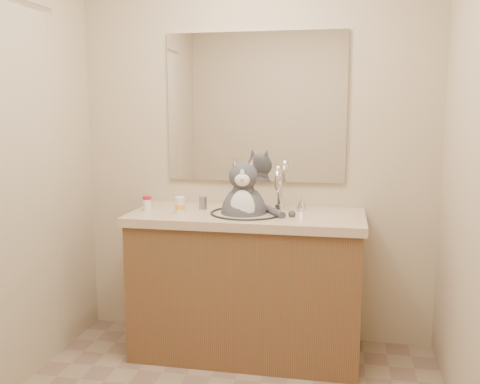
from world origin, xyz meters
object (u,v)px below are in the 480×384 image
pill_bottle_redcap (147,203)px  pill_bottle_orange (180,206)px  cat (244,211)px  grey_canister (203,203)px

pill_bottle_redcap → pill_bottle_orange: (0.22, -0.05, 0.00)m
cat → grey_canister: 0.27m
cat → pill_bottle_orange: 0.37m
cat → pill_bottle_redcap: size_ratio=6.16×
grey_canister → cat: bearing=-15.6°
cat → pill_bottle_redcap: (-0.57, -0.03, 0.03)m
cat → grey_canister: size_ratio=7.06×
cat → pill_bottle_orange: (-0.36, -0.08, 0.03)m
cat → grey_canister: (-0.26, 0.07, 0.02)m
pill_bottle_redcap → cat: bearing=3.0°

